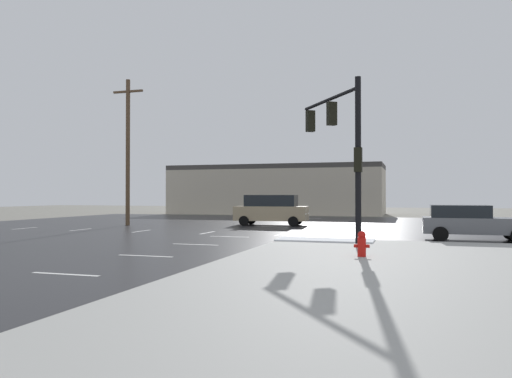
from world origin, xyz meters
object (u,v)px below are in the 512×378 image
object	(u,v)px
traffic_signal_mast	(342,138)
sedan_grey	(472,222)
fire_hydrant	(362,244)
suv_tan	(271,209)
utility_pole_far	(128,149)

from	to	relation	value
traffic_signal_mast	sedan_grey	world-z (taller)	traffic_signal_mast
traffic_signal_mast	fire_hydrant	size ratio (longest dim) A/B	7.89
suv_tan	utility_pole_far	distance (m)	10.43
traffic_signal_mast	fire_hydrant	bearing A→B (deg)	161.36
fire_hydrant	utility_pole_far	xyz separation A→B (m)	(-16.64, 13.50, 4.58)
suv_tan	utility_pole_far	xyz separation A→B (m)	(-9.18, -2.86, 4.03)
traffic_signal_mast	suv_tan	distance (m)	14.35
fire_hydrant	sedan_grey	world-z (taller)	sedan_grey
traffic_signal_mast	fire_hydrant	distance (m)	5.52
sedan_grey	utility_pole_far	world-z (taller)	utility_pole_far
sedan_grey	utility_pole_far	xyz separation A→B (m)	(-20.68, 5.31, 4.26)
fire_hydrant	utility_pole_far	distance (m)	21.92
traffic_signal_mast	utility_pole_far	xyz separation A→B (m)	(-15.52, 9.60, 0.83)
sedan_grey	suv_tan	bearing A→B (deg)	144.77
fire_hydrant	suv_tan	xyz separation A→B (m)	(-7.46, 16.36, 0.55)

